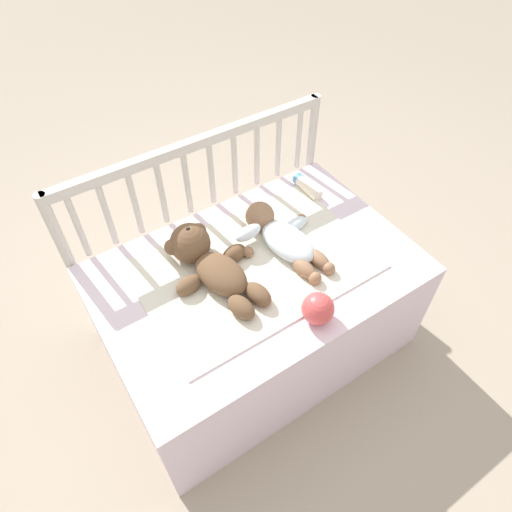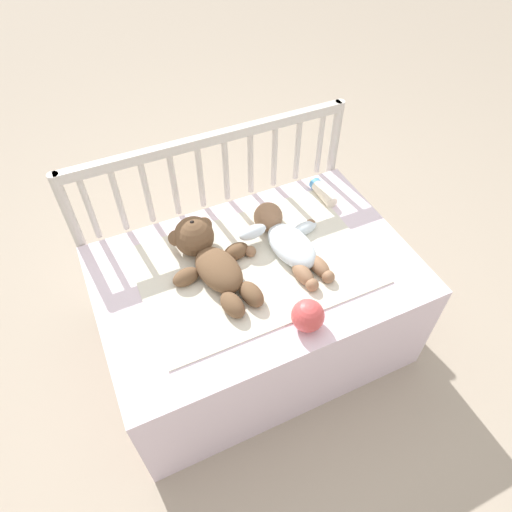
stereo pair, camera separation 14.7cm
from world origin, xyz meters
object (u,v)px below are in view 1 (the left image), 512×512
(teddy_bear, at_px, (209,262))
(baby_bottle, at_px, (306,185))
(baby, at_px, (283,237))
(toy_ball, at_px, (318,309))

(teddy_bear, bearing_deg, baby_bottle, 17.18)
(baby, relative_size, baby_bottle, 2.46)
(teddy_bear, height_order, toy_ball, teddy_bear)
(teddy_bear, distance_m, baby, 0.27)
(teddy_bear, bearing_deg, toy_ball, -61.72)
(teddy_bear, distance_m, toy_ball, 0.38)
(teddy_bear, height_order, baby_bottle, teddy_bear)
(baby, relative_size, toy_ball, 3.89)
(baby, height_order, baby_bottle, baby)
(teddy_bear, xyz_separation_m, baby_bottle, (0.52, 0.16, -0.03))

